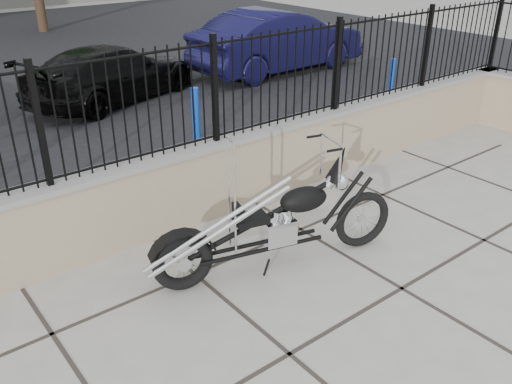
% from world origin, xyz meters
% --- Properties ---
extents(ground_plane, '(90.00, 90.00, 0.00)m').
position_xyz_m(ground_plane, '(0.00, 0.00, 0.00)').
color(ground_plane, '#99968E').
rests_on(ground_plane, ground).
extents(retaining_wall, '(14.00, 0.36, 0.96)m').
position_xyz_m(retaining_wall, '(0.00, 2.50, 0.48)').
color(retaining_wall, gray).
rests_on(retaining_wall, ground_plane).
extents(iron_fence, '(14.00, 0.08, 1.20)m').
position_xyz_m(iron_fence, '(0.00, 2.50, 1.56)').
color(iron_fence, black).
rests_on(iron_fence, retaining_wall).
extents(chopper_motorcycle, '(2.61, 1.12, 1.55)m').
position_xyz_m(chopper_motorcycle, '(0.74, 1.10, 0.77)').
color(chopper_motorcycle, black).
rests_on(chopper_motorcycle, ground_plane).
extents(car_black, '(4.19, 2.78, 1.13)m').
position_xyz_m(car_black, '(2.09, 7.86, 0.56)').
color(car_black, black).
rests_on(car_black, parking_lot).
extents(car_blue, '(4.58, 1.72, 1.49)m').
position_xyz_m(car_blue, '(6.39, 7.68, 0.75)').
color(car_blue, '#0F0E35').
rests_on(car_blue, parking_lot).
extents(bollard_b, '(0.13, 0.13, 1.03)m').
position_xyz_m(bollard_b, '(1.92, 4.44, 0.51)').
color(bollard_b, '#0C45BD').
rests_on(bollard_b, ground_plane).
extents(bollard_c, '(0.13, 0.13, 0.87)m').
position_xyz_m(bollard_c, '(6.56, 4.31, 0.43)').
color(bollard_c, '#0B17A7').
rests_on(bollard_c, ground_plane).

